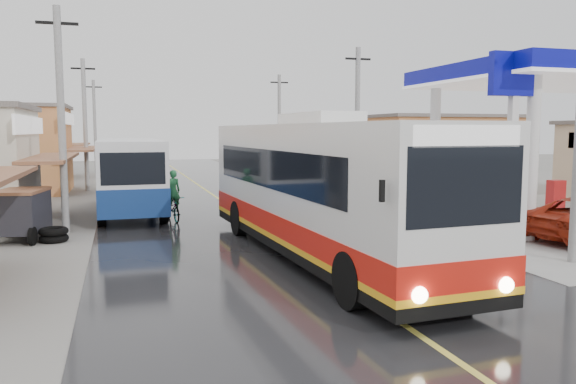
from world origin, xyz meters
The scene contains 11 objects.
ground centered at (0.00, 0.00, 0.00)m, with size 120.00×120.00×0.00m, color slate.
road centered at (0.00, 15.00, 0.01)m, with size 12.00×90.00×0.02m, color black.
centre_line centered at (0.00, 15.00, 0.02)m, with size 0.15×90.00×0.01m, color #D8CC4C.
shopfronts_right centered at (15.00, 12.00, 0.00)m, with size 11.00×44.00×4.80m, color beige, non-canonical shape.
utility_poles_left centered at (-7.00, 16.00, 0.00)m, with size 1.60×50.00×8.00m, color gray, non-canonical shape.
utility_poles_right centered at (7.00, 15.00, 0.00)m, with size 1.60×36.00×8.00m, color gray, non-canonical shape.
coach_bus centered at (0.38, 2.73, 2.01)m, with size 3.72×13.51×4.18m.
second_bus centered at (-4.68, 13.67, 1.75)m, with size 2.82×9.86×3.26m.
cyclist centered at (-3.05, 10.66, 0.69)m, with size 1.00×2.04×2.11m.
tricycle_near centered at (-8.29, 7.98, 0.99)m, with size 1.85×2.48×1.73m.
tyre_stack centered at (-7.25, 7.41, 0.24)m, with size 0.94×0.94×0.48m.
Camera 1 is at (-5.09, -12.45, 3.69)m, focal length 35.00 mm.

